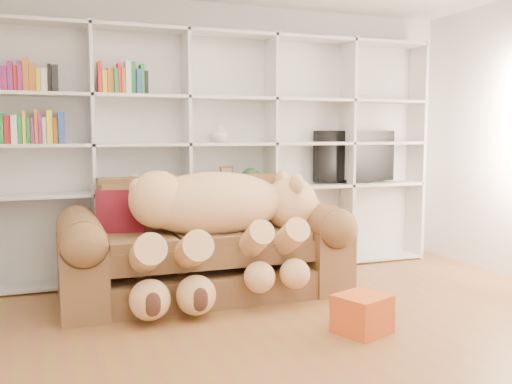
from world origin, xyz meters
name	(u,v)px	position (x,y,z in m)	size (l,w,h in m)	color
floor	(341,354)	(0.00, 0.00, 0.00)	(5.00, 5.00, 0.00)	brown
wall_back	(224,139)	(0.00, 2.50, 1.35)	(5.00, 0.02, 2.70)	silver
bookshelf	(205,143)	(-0.24, 2.36, 1.31)	(4.43, 0.35, 2.40)	silver
sofa	(204,251)	(-0.46, 1.63, 0.38)	(2.42, 1.04, 1.02)	brown
teddy_bear	(218,217)	(-0.38, 1.43, 0.71)	(1.84, 1.00, 1.07)	#E2BC71
throw_pillow	(121,214)	(-1.14, 1.80, 0.72)	(0.40, 0.13, 0.40)	#5F1011
gift_box	(362,314)	(0.33, 0.30, 0.14)	(0.34, 0.32, 0.27)	#CA4F1B
tv	(354,157)	(1.44, 2.35, 1.14)	(0.96, 0.18, 0.57)	black
picture_frame	(227,176)	(-0.04, 2.30, 0.98)	(0.16, 0.03, 0.20)	#55301D
green_vase	(251,177)	(0.22, 2.30, 0.96)	(0.19, 0.19, 0.19)	#2B5434
figurine_tall	(134,183)	(-0.95, 2.30, 0.94)	(0.08, 0.08, 0.16)	silver
figurine_short	(139,184)	(-0.91, 2.30, 0.93)	(0.07, 0.07, 0.12)	silver
snow_globe	(165,183)	(-0.66, 2.30, 0.93)	(0.12, 0.12, 0.12)	silver
shelf_vase	(220,133)	(-0.11, 2.30, 1.41)	(0.18, 0.18, 0.18)	beige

